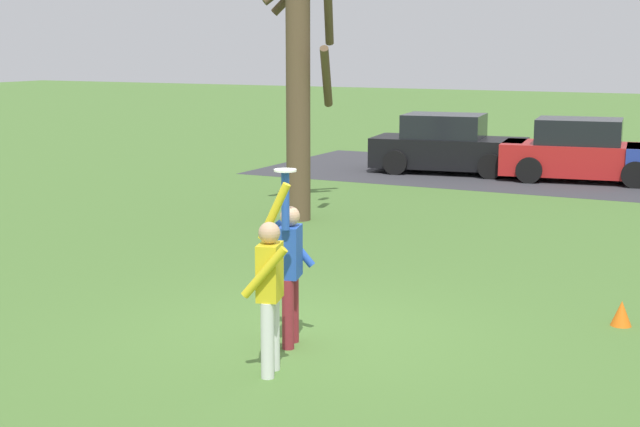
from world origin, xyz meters
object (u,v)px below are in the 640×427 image
at_px(frisbee_disc, 285,170).
at_px(parked_car_red, 583,152).
at_px(person_catcher, 290,263).
at_px(parked_car_black, 448,146).
at_px(person_defender, 270,285).
at_px(field_cone_orange, 621,313).
at_px(bare_tree_tall, 301,76).

height_order(frisbee_disc, parked_car_red, frisbee_disc).
bearing_deg(frisbee_disc, parked_car_red, 89.10).
bearing_deg(person_catcher, parked_car_black, 176.52).
bearing_deg(person_defender, parked_car_red, -15.94).
relative_size(frisbee_disc, parked_car_red, 0.06).
height_order(person_catcher, person_defender, person_catcher).
xyz_separation_m(person_catcher, frisbee_disc, (0.06, -0.22, 1.11)).
bearing_deg(frisbee_disc, field_cone_orange, 40.14).
relative_size(frisbee_disc, parked_car_black, 0.06).
xyz_separation_m(parked_car_black, bare_tree_tall, (-0.32, -7.97, 2.11)).
height_order(person_catcher, parked_car_red, person_catcher).
relative_size(person_defender, bare_tree_tall, 0.33).
relative_size(person_catcher, frisbee_disc, 8.27).
distance_m(person_catcher, person_defender, 0.98).
bearing_deg(person_defender, field_cone_orange, -57.14).
xyz_separation_m(parked_car_red, bare_tree_tall, (-3.93, -8.03, 2.11)).
distance_m(person_defender, parked_car_black, 16.45).
xyz_separation_m(person_catcher, parked_car_black, (-3.31, 15.12, -0.25)).
bearing_deg(parked_car_red, person_defender, -97.96).
bearing_deg(frisbee_disc, parked_car_black, 102.38).
height_order(person_catcher, frisbee_disc, frisbee_disc).
bearing_deg(field_cone_orange, parked_car_red, 103.44).
bearing_deg(bare_tree_tall, person_defender, -64.30).
bearing_deg(parked_car_red, field_cone_orange, -84.40).
relative_size(person_catcher, parked_car_red, 0.48).
height_order(frisbee_disc, parked_car_black, frisbee_disc).
bearing_deg(parked_car_black, person_defender, -85.29).
xyz_separation_m(person_defender, field_cone_orange, (3.06, 3.48, -0.82)).
bearing_deg(person_catcher, person_defender, -0.00).
bearing_deg(parked_car_black, bare_tree_tall, -100.14).
xyz_separation_m(person_catcher, parked_car_red, (0.30, 15.17, -0.25)).
distance_m(parked_car_black, field_cone_orange, 14.23).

